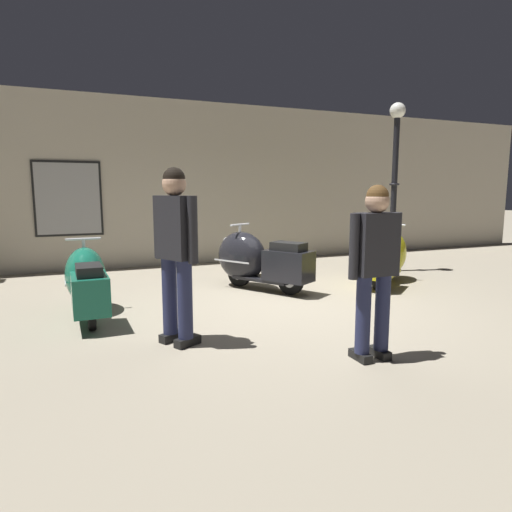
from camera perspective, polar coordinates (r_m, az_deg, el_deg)
ground_plane at (r=6.11m, az=4.27°, el=-6.28°), size 60.00×60.00×0.00m
showroom_back_wall at (r=9.59m, az=-7.55°, el=9.23°), size 18.00×0.63×3.39m
scooter_0 at (r=5.86m, az=-21.07°, el=-3.10°), size 0.53×1.57×0.95m
scooter_1 at (r=6.96m, az=-0.11°, el=-0.49°), size 1.28×1.69×1.03m
scooter_2 at (r=7.76m, az=16.65°, el=-0.08°), size 1.54×1.37×0.99m
lamppost at (r=8.87m, az=17.51°, el=9.45°), size 0.29×0.29×3.17m
visitor_0 at (r=4.43m, az=-10.35°, el=1.55°), size 0.41×0.54×1.78m
visitor_1 at (r=4.10m, az=15.14°, el=-0.57°), size 0.54×0.25×1.60m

